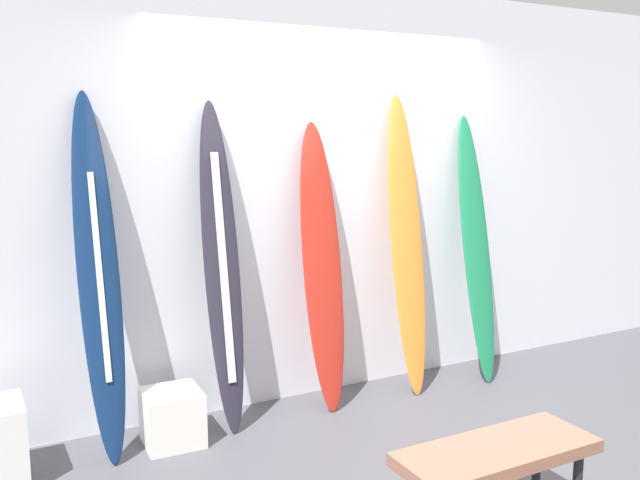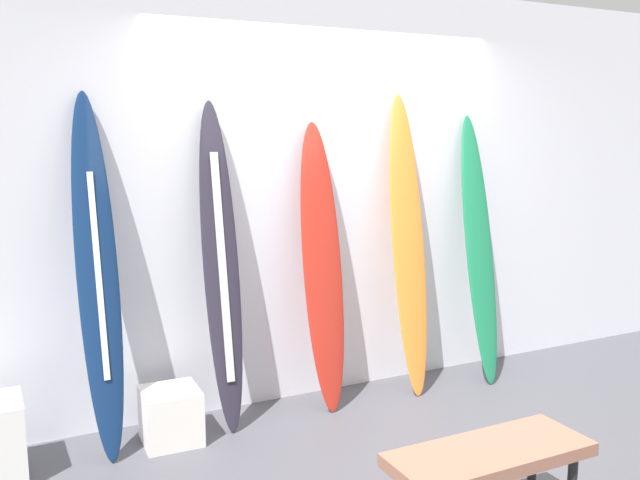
{
  "view_description": "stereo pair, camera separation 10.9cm",
  "coord_description": "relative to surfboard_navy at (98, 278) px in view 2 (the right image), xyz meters",
  "views": [
    {
      "loc": [
        -2.22,
        -2.87,
        1.83
      ],
      "look_at": [
        -0.21,
        0.95,
        1.13
      ],
      "focal_mm": 38.13,
      "sensor_mm": 36.0,
      "label": 1
    },
    {
      "loc": [
        -2.12,
        -2.92,
        1.83
      ],
      "look_at": [
        -0.21,
        0.95,
        1.13
      ],
      "focal_mm": 38.13,
      "sensor_mm": 36.0,
      "label": 2
    }
  ],
  "objects": [
    {
      "name": "surfboard_sunset",
      "position": [
        2.08,
        0.02,
        0.03
      ],
      "size": [
        0.26,
        0.4,
        2.08
      ],
      "color": "orange",
      "rests_on": "ground"
    },
    {
      "name": "surfboard_charcoal",
      "position": [
        0.73,
        0.03,
        -0.03
      ],
      "size": [
        0.23,
        0.38,
        2.01
      ],
      "color": "#272331",
      "rests_on": "ground"
    },
    {
      "name": "surfboard_navy",
      "position": [
        0.0,
        0.0,
        0.0
      ],
      "size": [
        0.24,
        0.48,
        2.06
      ],
      "color": "#0F264F",
      "rests_on": "ground"
    },
    {
      "name": "surfboard_crimson",
      "position": [
        1.42,
        0.03,
        -0.08
      ],
      "size": [
        0.28,
        0.37,
        1.89
      ],
      "color": "#AF251A",
      "rests_on": "ground"
    },
    {
      "name": "ground",
      "position": [
        1.6,
        -0.95,
        -1.03
      ],
      "size": [
        8.0,
        8.0,
        0.04
      ],
      "primitive_type": "cube",
      "color": "#4A4950"
    },
    {
      "name": "surfboard_emerald",
      "position": [
        2.69,
        0.0,
        -0.06
      ],
      "size": [
        0.25,
        0.47,
        1.94
      ],
      "color": "#1A7148",
      "rests_on": "ground"
    },
    {
      "name": "display_block_left",
      "position": [
        0.36,
        -0.07,
        -0.85
      ],
      "size": [
        0.34,
        0.34,
        0.32
      ],
      "color": "silver",
      "rests_on": "ground"
    },
    {
      "name": "wall_back",
      "position": [
        1.6,
        0.35,
        0.39
      ],
      "size": [
        7.2,
        0.2,
        2.8
      ],
      "primitive_type": "cube",
      "color": "silver",
      "rests_on": "ground"
    },
    {
      "name": "bench",
      "position": [
        1.4,
        -1.67,
        -0.63
      ],
      "size": [
        0.95,
        0.36,
        0.44
      ],
      "color": "#905E4B",
      "rests_on": "ground"
    }
  ]
}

